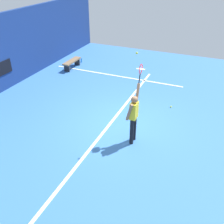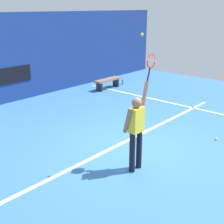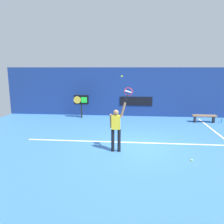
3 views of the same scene
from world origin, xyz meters
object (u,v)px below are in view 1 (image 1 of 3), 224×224
water_bottle (81,60)px  tennis_racket (141,70)px  court_bench (72,62)px  tennis_player (134,115)px  spare_ball (171,107)px  tennis_ball (137,53)px

water_bottle → tennis_racket: bearing=-136.4°
court_bench → tennis_player: bearing=-133.2°
court_bench → spare_ball: 6.42m
tennis_player → court_bench: tennis_player is taller
tennis_racket → court_bench: size_ratio=0.45×
court_bench → spare_ball: (-2.23, -6.02, -0.30)m
tennis_racket → spare_ball: (2.32, -0.70, -2.33)m
tennis_ball → water_bottle: 8.35m
water_bottle → tennis_ball: bearing=-138.0°
tennis_ball → spare_ball: tennis_ball is taller
tennis_racket → water_bottle: size_ratio=2.61×
tennis_player → court_bench: size_ratio=1.42×
tennis_racket → court_bench: 7.28m
tennis_player → water_bottle: size_ratio=8.26×
tennis_racket → tennis_player: bearing=179.5°
tennis_player → spare_ball: (2.77, -0.70, -0.98)m
tennis_ball → court_bench: bearing=47.6°
spare_ball → tennis_racket: bearing=163.2°
tennis_ball → water_bottle: bearing=42.0°
water_bottle → tennis_player: bearing=-138.6°
spare_ball → tennis_ball: bearing=163.4°
tennis_player → tennis_racket: 1.43m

